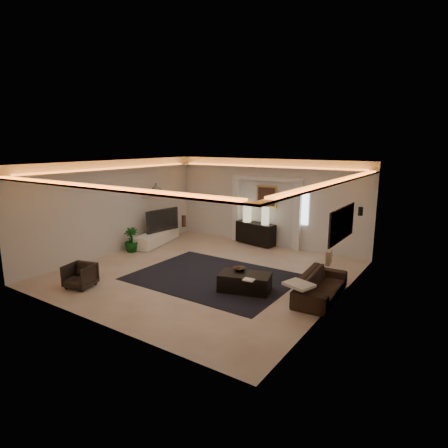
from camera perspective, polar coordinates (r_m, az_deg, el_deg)
The scene contains 33 objects.
floor at distance 10.21m, azimuth -2.83°, elevation -7.33°, with size 7.00×7.00×0.00m, color beige.
ceiling at distance 9.64m, azimuth -3.01°, elevation 9.14°, with size 7.00×7.00×0.00m, color white.
wall_back at distance 12.76m, azimuth 6.53°, elevation 3.27°, with size 7.00×7.00×0.00m, color silver.
wall_front at distance 7.40m, azimuth -19.35°, elevation -3.87°, with size 7.00×7.00×0.00m, color silver.
wall_left at distance 12.21m, azimuth -16.22°, elevation 2.46°, with size 7.00×7.00×0.00m, color silver.
wall_right at distance 8.27m, azimuth 16.93°, elevation -2.06°, with size 7.00×7.00×0.00m, color silver.
cove_soffit at distance 9.66m, azimuth -2.99°, elevation 7.48°, with size 7.00×7.00×0.04m, color silver.
daylight_slit at distance 12.20m, azimuth 12.11°, elevation 2.20°, with size 0.25×0.03×1.00m, color white.
area_rug at distance 9.84m, azimuth -1.64°, elevation -8.06°, with size 4.00×3.00×0.01m, color black.
pilaster_left at distance 13.29m, azimuth 1.89°, elevation 2.17°, with size 0.22×0.20×2.20m, color silver.
pilaster_right at distance 12.25m, azimuth 11.05°, elevation 1.09°, with size 0.22×0.20×2.20m, color silver.
alcove_header at distance 12.57m, azimuth 6.40°, elevation 6.82°, with size 2.52×0.20×0.12m, color silver.
painting_frame at distance 12.70m, azimuth 6.49°, elevation 4.14°, with size 0.74×0.04×0.74m, color tan.
painting_canvas at distance 12.68m, azimuth 6.43°, elevation 4.13°, with size 0.62×0.02×0.62m, color #4C2D1E.
art_panel_frame at distance 8.51m, azimuth 17.44°, elevation 0.02°, with size 0.04×1.64×0.74m, color black.
art_panel_gold at distance 8.51m, azimuth 17.28°, elevation 0.04°, with size 0.02×1.50×0.62m, color tan.
wall_sconce at distance 10.34m, azimuth 19.99°, elevation 1.81°, with size 0.12×0.12×0.22m, color black.
wall_niche at distance 13.07m, azimuth -11.41°, elevation 4.21°, with size 0.10×0.55×0.04m, color silver.
console at distance 12.87m, azimuth 4.79°, elevation -1.38°, with size 1.43×0.45×0.71m, color #2D2219.
lamp_left at distance 12.90m, azimuth 3.53°, elevation 1.80°, with size 0.29×0.29×0.65m, color beige.
lamp_right at distance 12.49m, azimuth 6.29°, elevation 1.40°, with size 0.26×0.26×0.57m, color #F1EBBF.
media_ledge at distance 13.19m, azimuth -10.04°, elevation -1.98°, with size 0.55×2.20×0.41m, color white.
tv at distance 13.16m, azimuth -9.68°, elevation 0.73°, with size 0.18×1.34×0.77m, color black.
figurine at distance 13.71m, azimuth -6.12°, elevation 0.46°, with size 0.15×0.15×0.41m, color #452B24.
ginger_jar at distance 12.89m, azimuth -10.29°, elevation 5.17°, with size 0.40×0.40×0.41m, color #3C4850.
plant at distance 12.35m, azimuth -13.90°, elevation -2.35°, with size 0.43×0.43×0.77m, color #0C3B0D.
sofa at distance 8.80m, azimuth 14.45°, elevation -9.01°, with size 0.76×1.95×0.57m, color #462921.
throw_blanket at distance 8.01m, azimuth 11.28°, elevation -8.98°, with size 0.55×0.45×0.06m, color white.
throw_pillow at distance 10.00m, azimuth 15.60°, elevation -4.90°, with size 0.11×0.36×0.36m, color tan.
coffee_table at distance 8.92m, azimuth 3.18°, elevation -8.88°, with size 1.18×0.65×0.44m, color black.
bowl at distance 9.06m, azimuth 2.39°, elevation -6.92°, with size 0.29×0.29×0.07m, color #2F2017.
magazine at distance 8.45m, azimuth 3.76°, elevation -8.53°, with size 0.25×0.18×0.03m, color white.
armchair at distance 9.75m, azimuth -20.99°, elevation -7.31°, with size 0.62×0.64×0.58m, color black.
Camera 1 is at (5.77, -7.71, 3.41)m, focal length 30.16 mm.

